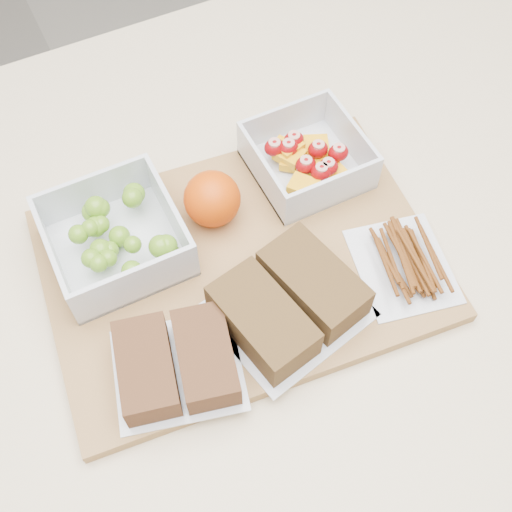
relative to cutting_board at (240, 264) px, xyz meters
The scene contains 9 objects.
ground 0.91m from the cutting_board, 74.82° to the right, with size 4.00×4.00×0.00m, color gray.
counter 0.46m from the cutting_board, 74.82° to the right, with size 1.20×0.90×0.90m, color beige.
cutting_board is the anchor object (origin of this frame).
grape_container 0.14m from the cutting_board, 146.79° to the left, with size 0.14×0.14×0.06m.
fruit_container 0.15m from the cutting_board, 32.36° to the left, with size 0.12×0.12×0.05m.
orange 0.08m from the cutting_board, 90.78° to the left, with size 0.06×0.06×0.06m, color #DB4705.
sandwich_bag_left 0.14m from the cutting_board, 141.70° to the right, with size 0.15×0.14×0.04m.
sandwich_bag_center 0.09m from the cutting_board, 77.60° to the right, with size 0.17×0.16×0.04m.
pretzel_bag 0.18m from the cutting_board, 28.90° to the right, with size 0.12×0.14×0.03m.
Camera 1 is at (-0.15, -0.32, 1.52)m, focal length 45.00 mm.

